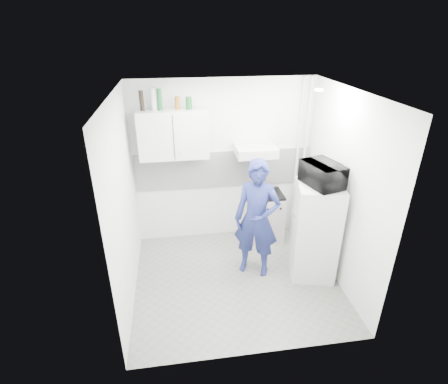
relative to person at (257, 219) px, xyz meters
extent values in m
plane|color=#65655C|center=(-0.31, -0.18, -0.86)|extent=(2.80, 2.80, 0.00)
plane|color=white|center=(-0.31, -0.18, 1.74)|extent=(2.80, 2.80, 0.00)
plane|color=silver|center=(-0.31, 1.07, 0.44)|extent=(2.80, 0.00, 2.80)
plane|color=silver|center=(-1.71, -0.18, 0.44)|extent=(0.00, 2.60, 2.60)
plane|color=silver|center=(1.09, -0.18, 0.44)|extent=(0.00, 2.60, 2.60)
imported|color=navy|center=(0.00, 0.00, 0.00)|extent=(0.74, 0.63, 1.72)
cube|color=beige|center=(0.37, 0.82, -0.46)|extent=(0.50, 0.50, 0.80)
cube|color=silver|center=(0.79, -0.17, -0.16)|extent=(0.70, 0.70, 1.40)
cube|color=black|center=(0.37, 0.82, -0.04)|extent=(0.48, 0.48, 0.03)
cylinder|color=silver|center=(0.34, 0.85, 0.02)|extent=(0.18, 0.18, 0.10)
imported|color=black|center=(0.79, -0.17, 0.69)|extent=(0.63, 0.51, 0.30)
cylinder|color=black|center=(-1.46, 0.90, 1.48)|extent=(0.06, 0.06, 0.27)
cylinder|color=#B2B7BC|center=(-1.30, 0.90, 1.49)|extent=(0.08, 0.08, 0.30)
cylinder|color=#144C1E|center=(-1.22, 0.90, 1.49)|extent=(0.07, 0.07, 0.29)
cylinder|color=brown|center=(-0.98, 0.90, 1.43)|extent=(0.07, 0.07, 0.18)
cylinder|color=#144C1E|center=(-0.82, 0.90, 1.43)|extent=(0.09, 0.09, 0.17)
cube|color=silver|center=(-1.06, 0.90, 0.99)|extent=(1.00, 0.35, 0.70)
cube|color=beige|center=(0.14, 0.82, 0.71)|extent=(0.60, 0.50, 0.14)
cube|color=white|center=(-0.31, 1.06, 0.34)|extent=(2.74, 0.03, 0.60)
cylinder|color=beige|center=(0.99, 0.99, 0.44)|extent=(0.05, 0.05, 2.60)
cylinder|color=beige|center=(0.87, 0.99, 0.44)|extent=(0.04, 0.04, 2.60)
cylinder|color=white|center=(0.69, 0.02, 1.71)|extent=(0.10, 0.10, 0.02)
camera|label=1|loc=(-1.06, -4.03, 2.43)|focal=28.00mm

